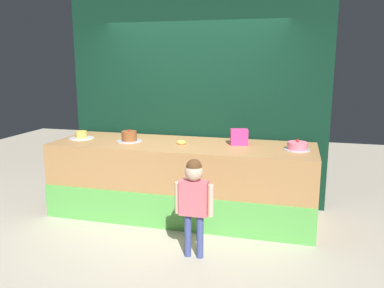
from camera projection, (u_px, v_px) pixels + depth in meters
name	position (u px, v px, depth m)	size (l,w,h in m)	color
ground_plane	(170.00, 229.00, 4.69)	(12.00, 12.00, 0.00)	#BCB29E
stage_platform	(182.00, 179.00, 5.08)	(3.33, 1.07, 0.94)	#B27F4C
curtain_backdrop	(194.00, 89.00, 5.45)	(3.63, 0.08, 3.19)	black
child_figure	(194.00, 195.00, 3.90)	(0.40, 0.18, 1.03)	#3F4C8C
pink_box	(239.00, 137.00, 4.92)	(0.21, 0.17, 0.19)	#ED378A
donut	(182.00, 142.00, 4.97)	(0.12, 0.12, 0.04)	#F2BF4C
cake_left	(81.00, 136.00, 5.32)	(0.33, 0.33, 0.10)	silver
cake_center	(129.00, 137.00, 5.12)	(0.33, 0.33, 0.16)	silver
cake_right	(297.00, 146.00, 4.62)	(0.30, 0.30, 0.13)	silver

